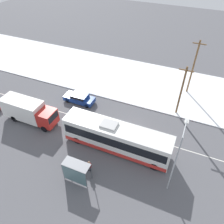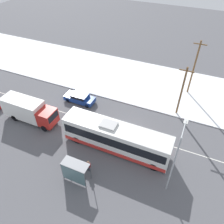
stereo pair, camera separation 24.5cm
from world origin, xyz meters
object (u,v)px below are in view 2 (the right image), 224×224
(bus_shelter, at_px, (74,170))
(streetlamp, at_px, (176,155))
(box_truck, at_px, (29,110))
(utility_pole_roadside, at_px, (182,91))
(utility_pole_snowlot, at_px, (194,68))
(city_bus, at_px, (116,138))
(sedan_car, at_px, (80,98))
(pedestrian_at_stop, at_px, (88,165))

(bus_shelter, distance_m, streetlamp, 9.80)
(box_truck, height_order, bus_shelter, box_truck)
(utility_pole_roadside, relative_size, utility_pole_snowlot, 0.86)
(box_truck, bearing_deg, streetlamp, -6.72)
(city_bus, height_order, utility_pole_roadside, utility_pole_roadside)
(bus_shelter, xyz_separation_m, utility_pole_roadside, (7.32, 14.74, 2.13))
(city_bus, height_order, sedan_car, city_bus)
(box_truck, relative_size, streetlamp, 1.00)
(box_truck, height_order, utility_pole_snowlot, utility_pole_snowlot)
(utility_pole_roadside, bearing_deg, sedan_car, -166.94)
(utility_pole_snowlot, bearing_deg, box_truck, -140.57)
(city_bus, height_order, utility_pole_snowlot, utility_pole_snowlot)
(sedan_car, xyz_separation_m, pedestrian_at_stop, (6.95, -10.06, 0.22))
(sedan_car, xyz_separation_m, streetlamp, (14.99, -8.32, 3.98))
(city_bus, relative_size, pedestrian_at_stop, 7.81)
(pedestrian_at_stop, height_order, utility_pole_roadside, utility_pole_roadside)
(sedan_car, height_order, utility_pole_roadside, utility_pole_roadside)
(pedestrian_at_stop, height_order, streetlamp, streetlamp)
(streetlamp, bearing_deg, sedan_car, 150.98)
(pedestrian_at_stop, distance_m, streetlamp, 9.04)
(streetlamp, bearing_deg, pedestrian_at_stop, -167.78)
(bus_shelter, distance_m, utility_pole_roadside, 16.59)
(sedan_car, bearing_deg, pedestrian_at_stop, 124.64)
(sedan_car, xyz_separation_m, utility_pole_roadside, (13.59, 3.15, 3.05))
(bus_shelter, bearing_deg, streetlamp, 20.54)
(utility_pole_roadside, bearing_deg, city_bus, -119.80)
(box_truck, xyz_separation_m, pedestrian_at_stop, (10.98, -3.98, -0.74))
(bus_shelter, bearing_deg, utility_pole_roadside, 63.58)
(utility_pole_roadside, xyz_separation_m, utility_pole_snowlot, (0.58, 5.73, 0.59))
(streetlamp, height_order, utility_pole_snowlot, utility_pole_snowlot)
(bus_shelter, relative_size, utility_pole_snowlot, 0.32)
(box_truck, distance_m, utility_pole_roadside, 20.00)
(box_truck, xyz_separation_m, streetlamp, (19.02, -2.24, 3.02))
(city_bus, bearing_deg, streetlamp, -19.20)
(sedan_car, distance_m, bus_shelter, 13.21)
(sedan_car, height_order, streetlamp, streetlamp)
(bus_shelter, bearing_deg, utility_pole_snowlot, 68.89)
(utility_pole_snowlot, bearing_deg, pedestrian_at_stop, -110.87)
(box_truck, bearing_deg, sedan_car, 56.47)
(streetlamp, bearing_deg, box_truck, 173.28)
(city_bus, distance_m, pedestrian_at_stop, 4.36)
(box_truck, xyz_separation_m, sedan_car, (4.03, 6.08, -0.96))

